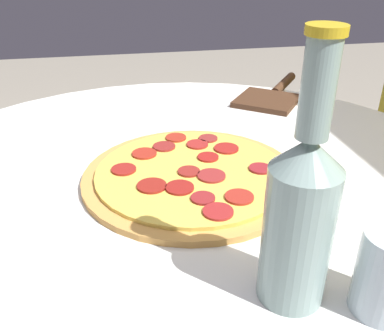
# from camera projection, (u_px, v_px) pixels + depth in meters

# --- Properties ---
(table) EXTENTS (1.06, 1.06, 0.74)m
(table) POSITION_uv_depth(u_px,v_px,m) (185.00, 282.00, 0.74)
(table) COLOR silver
(table) RESTS_ON ground_plane
(pizza) EXTENTS (0.34, 0.34, 0.02)m
(pizza) POSITION_uv_depth(u_px,v_px,m) (192.00, 175.00, 0.66)
(pizza) COLOR #C68E47
(pizza) RESTS_ON table
(beer_bottle) EXTENTS (0.07, 0.07, 0.27)m
(beer_bottle) POSITION_uv_depth(u_px,v_px,m) (300.00, 213.00, 0.41)
(beer_bottle) COLOR gray
(beer_bottle) RESTS_ON table
(pizza_paddle) EXTENTS (0.27, 0.23, 0.02)m
(pizza_paddle) POSITION_uv_depth(u_px,v_px,m) (272.00, 96.00, 1.00)
(pizza_paddle) COLOR #422819
(pizza_paddle) RESTS_ON table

